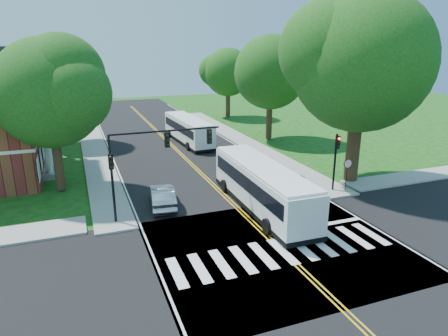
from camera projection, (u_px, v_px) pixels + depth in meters
name	position (u px, v px, depth m)	size (l,w,h in m)	color
ground	(278.00, 247.00, 22.45)	(140.00, 140.00, 0.00)	#113F0F
road	(190.00, 163.00, 38.52)	(14.00, 96.00, 0.01)	black
cross_road	(278.00, 247.00, 22.45)	(60.00, 12.00, 0.01)	black
center_line	(179.00, 152.00, 42.09)	(0.36, 70.00, 0.01)	gold
edge_line_w	(113.00, 159.00, 39.79)	(0.12, 70.00, 0.01)	silver
edge_line_e	(239.00, 147.00, 44.39)	(0.12, 70.00, 0.01)	silver
crosswalk	(283.00, 251.00, 22.00)	(12.60, 3.00, 0.01)	silver
stop_bar	(316.00, 226.00, 25.06)	(6.60, 0.40, 0.01)	silver
sidewalk_nw	(95.00, 152.00, 41.95)	(2.60, 40.00, 0.15)	gray
sidewalk_ne	(241.00, 139.00, 47.56)	(2.60, 40.00, 0.15)	gray
sidewalk_xe	(443.00, 173.00, 35.26)	(20.00, 2.60, 0.15)	gray
tree_ne_big	(362.00, 62.00, 30.45)	(10.80, 10.80, 14.91)	#372516
tree_west_near	(49.00, 94.00, 28.83)	(8.00, 8.00, 11.40)	#372516
tree_west_far	(60.00, 82.00, 43.45)	(7.60, 7.60, 10.67)	#372516
tree_east_mid	(271.00, 72.00, 45.43)	(8.40, 8.40, 11.93)	#372516
tree_east_far	(228.00, 72.00, 60.36)	(7.20, 7.20, 10.34)	#372516
signal_nw	(149.00, 154.00, 24.91)	(7.15, 0.46, 5.66)	black
signal_ne	(336.00, 155.00, 30.09)	(0.30, 0.46, 4.40)	black
stop_sign	(347.00, 167.00, 30.23)	(0.76, 0.08, 2.53)	black
bus_lead	(262.00, 186.00, 27.29)	(3.12, 12.16, 3.13)	white
bus_follow	(188.00, 130.00, 45.91)	(3.15, 11.21, 2.87)	white
hatchback	(163.00, 196.00, 27.90)	(1.60, 4.58, 1.51)	#B1B4B9
suv	(280.00, 176.00, 32.64)	(1.97, 4.26, 1.19)	#AFB1B6
dark_sedan	(240.00, 152.00, 39.68)	(1.86, 4.57, 1.33)	black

